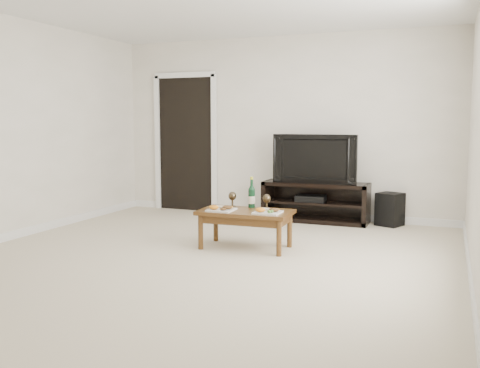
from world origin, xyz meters
The scene contains 13 objects.
floor centered at (0.00, 0.00, 0.00)m, with size 5.50×5.50×0.00m, color beige.
back_wall centered at (0.00, 2.77, 1.30)m, with size 5.00×0.04×2.60m, color white.
doorway centered at (-1.55, 2.73, 1.02)m, with size 0.90×0.02×2.05m, color black.
media_console centered at (0.58, 2.50, 0.28)m, with size 1.45×0.45×0.55m, color black.
television centered at (0.58, 2.50, 0.88)m, with size 1.15×0.15×0.66m, color black.
av_receiver centered at (0.51, 2.48, 0.33)m, with size 0.40×0.30×0.08m, color black.
subwoofer centered at (1.57, 2.58, 0.22)m, with size 0.29×0.29×0.44m, color black.
coffee_table centered at (0.23, 0.68, 0.21)m, with size 1.01×0.55×0.42m, color #553717.
plate_left centered at (-0.01, 0.57, 0.45)m, with size 0.27×0.27×0.07m, color white.
plate_right centered at (0.51, 0.60, 0.45)m, with size 0.27×0.27×0.07m, color white.
wine_bottle centered at (0.22, 0.90, 0.59)m, with size 0.07×0.07×0.35m, color #0D331B.
goblet_left centered at (-0.01, 0.88, 0.51)m, with size 0.09×0.09×0.17m, color #3E3322, non-canonical shape.
goblet_right centered at (0.42, 0.84, 0.51)m, with size 0.09×0.09×0.17m, color #3E3322, non-canonical shape.
Camera 1 is at (2.28, -4.70, 1.40)m, focal length 40.00 mm.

